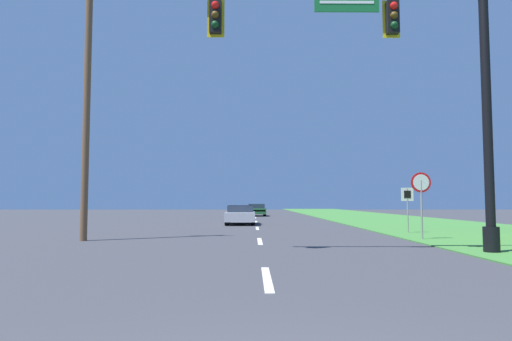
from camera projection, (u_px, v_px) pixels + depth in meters
grass_verge_right at (403, 221)px, 32.55m from camera, size 10.00×110.00×0.04m
road_center_line at (257, 228)px, 24.48m from camera, size 0.16×34.80×0.01m
signal_mast at (413, 73)px, 13.01m from camera, size 9.11×0.47×8.40m
car_ahead at (241, 215)px, 28.95m from camera, size 1.83×4.44×1.19m
far_car at (257, 210)px, 45.74m from camera, size 1.82×4.40×1.19m
stop_sign at (421, 190)px, 17.19m from camera, size 0.76×0.07×2.50m
route_sign_post at (407, 200)px, 20.68m from camera, size 0.55×0.06×2.03m
utility_pole_near at (87, 95)px, 17.14m from camera, size 1.80×0.26×10.57m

